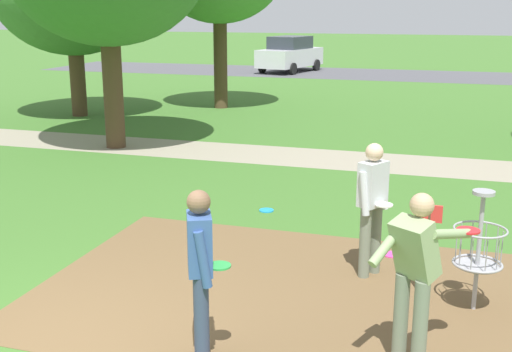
# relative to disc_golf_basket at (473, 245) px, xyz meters

# --- Properties ---
(dirt_tee_pad) EXTENTS (6.57, 4.21, 0.01)m
(dirt_tee_pad) POSITION_rel_disc_golf_basket_xyz_m (-1.75, -0.20, -0.75)
(dirt_tee_pad) COLOR brown
(dirt_tee_pad) RESTS_ON ground
(disc_golf_basket) EXTENTS (0.98, 0.58, 1.39)m
(disc_golf_basket) POSITION_rel_disc_golf_basket_xyz_m (0.00, 0.00, 0.00)
(disc_golf_basket) COLOR #9E9EA3
(disc_golf_basket) RESTS_ON ground
(player_foreground_watching) EXTENTS (0.45, 0.49, 1.71)m
(player_foreground_watching) POSITION_rel_disc_golf_basket_xyz_m (-2.46, -1.95, 0.21)
(player_foreground_watching) COLOR #384260
(player_foreground_watching) RESTS_ON ground
(player_throwing) EXTENTS (0.45, 0.49, 1.71)m
(player_throwing) POSITION_rel_disc_golf_basket_xyz_m (-1.20, 0.62, 0.21)
(player_throwing) COLOR slate
(player_throwing) RESTS_ON ground
(player_waiting_right) EXTENTS (0.96, 0.80, 1.71)m
(player_waiting_right) POSITION_rel_disc_golf_basket_xyz_m (-0.54, -1.48, 0.23)
(player_waiting_right) COLOR slate
(player_waiting_right) RESTS_ON ground
(frisbee_far_left) EXTENTS (0.24, 0.24, 0.02)m
(frisbee_far_left) POSITION_rel_disc_golf_basket_xyz_m (-1.00, 1.38, -0.74)
(frisbee_far_left) COLOR #E53D99
(frisbee_far_left) RESTS_ON ground
(frisbee_far_right) EXTENTS (0.24, 0.24, 0.02)m
(frisbee_far_right) POSITION_rel_disc_golf_basket_xyz_m (-3.21, 2.80, -0.74)
(frisbee_far_right) COLOR #1E93DB
(frisbee_far_right) RESTS_ON ground
(frisbee_scattered_a) EXTENTS (0.22, 0.22, 0.02)m
(frisbee_scattered_a) POSITION_rel_disc_golf_basket_xyz_m (-3.23, 0.01, -0.74)
(frisbee_scattered_a) COLOR red
(frisbee_scattered_a) RESTS_ON ground
(parking_lot_strip) EXTENTS (36.00, 6.00, 0.01)m
(parking_lot_strip) POSITION_rel_disc_golf_basket_xyz_m (-4.10, 26.34, -0.75)
(parking_lot_strip) COLOR #4C4C51
(parking_lot_strip) RESTS_ON ground
(parked_car_leftmost) EXTENTS (2.81, 4.52, 1.84)m
(parked_car_leftmost) POSITION_rel_disc_golf_basket_xyz_m (-8.84, 26.36, 0.17)
(parked_car_leftmost) COLOR silver
(parked_car_leftmost) RESTS_ON ground
(gravel_path) EXTENTS (40.00, 1.91, 0.00)m
(gravel_path) POSITION_rel_disc_golf_basket_xyz_m (-4.10, 6.91, -0.75)
(gravel_path) COLOR gray
(gravel_path) RESTS_ON ground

